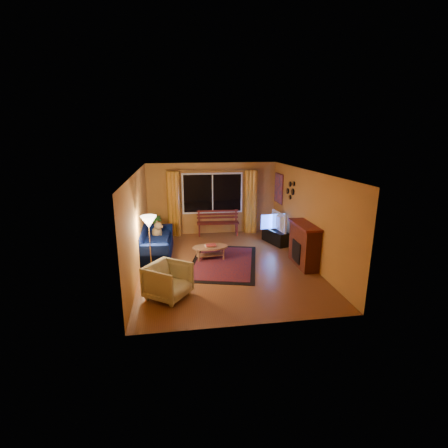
{
  "coord_description": "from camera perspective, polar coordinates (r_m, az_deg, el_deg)",
  "views": [
    {
      "loc": [
        -1.29,
        -8.15,
        3.36
      ],
      "look_at": [
        0.0,
        0.3,
        1.05
      ],
      "focal_mm": 26.0,
      "sensor_mm": 36.0,
      "label": 1
    }
  ],
  "objects": [
    {
      "name": "armchair",
      "position": [
        7.11,
        -9.8,
        -9.56
      ],
      "size": [
        1.09,
        1.1,
        0.84
      ],
      "primitive_type": "imported",
      "rotation": [
        0.0,
        0.0,
        0.95
      ],
      "color": "#C4BF91",
      "rests_on": "ground"
    },
    {
      "name": "curtain_rod",
      "position": [
        11.18,
        -2.04,
        9.41
      ],
      "size": [
        3.2,
        0.03,
        0.03
      ],
      "primitive_type": "cylinder",
      "rotation": [
        0.0,
        1.57,
        0.0
      ],
      "color": "#BF8C3F",
      "rests_on": "wall_back"
    },
    {
      "name": "ceiling",
      "position": [
        8.3,
        0.32,
        9.24
      ],
      "size": [
        4.5,
        6.0,
        0.02
      ],
      "primitive_type": "cube",
      "color": "white",
      "rests_on": "ground"
    },
    {
      "name": "sofa",
      "position": [
        9.49,
        -12.1,
        -3.2
      ],
      "size": [
        1.02,
        2.18,
        0.86
      ],
      "primitive_type": "cube",
      "rotation": [
        0.0,
        0.0,
        -0.05
      ],
      "color": "#050D34",
      "rests_on": "ground"
    },
    {
      "name": "wall_right",
      "position": [
        9.14,
        14.44,
        1.28
      ],
      "size": [
        0.02,
        6.0,
        2.5
      ],
      "primitive_type": "cube",
      "color": "#C18038",
      "rests_on": "ground"
    },
    {
      "name": "floor",
      "position": [
        8.92,
        0.29,
        -7.09
      ],
      "size": [
        4.5,
        6.0,
        0.02
      ],
      "primitive_type": "cube",
      "color": "brown",
      "rests_on": "ground"
    },
    {
      "name": "potted_plant",
      "position": [
        11.16,
        -12.01,
        -0.53
      ],
      "size": [
        0.58,
        0.58,
        0.82
      ],
      "primitive_type": "imported",
      "rotation": [
        0.0,
        0.0,
        0.31
      ],
      "color": "#235B1E",
      "rests_on": "ground"
    },
    {
      "name": "tv_console",
      "position": [
        10.66,
        9.0,
        -2.2
      ],
      "size": [
        0.66,
        1.12,
        0.44
      ],
      "primitive_type": "cube",
      "rotation": [
        0.0,
        0.0,
        0.3
      ],
      "color": "black",
      "rests_on": "ground"
    },
    {
      "name": "curtain_right",
      "position": [
        11.57,
        4.7,
        3.9
      ],
      "size": [
        0.36,
        0.36,
        2.24
      ],
      "primitive_type": "cylinder",
      "color": "orange",
      "rests_on": "ground"
    },
    {
      "name": "window",
      "position": [
        11.34,
        -2.03,
        5.41
      ],
      "size": [
        2.0,
        0.02,
        1.3
      ],
      "primitive_type": "cube",
      "color": "black",
      "rests_on": "wall_back"
    },
    {
      "name": "floor_lamp",
      "position": [
        8.35,
        -12.87,
        -3.56
      ],
      "size": [
        0.31,
        0.31,
        1.48
      ],
      "primitive_type": "cylinder",
      "rotation": [
        0.0,
        0.0,
        -0.28
      ],
      "color": "#BF8C3F",
      "rests_on": "ground"
    },
    {
      "name": "television",
      "position": [
        10.51,
        9.11,
        0.48
      ],
      "size": [
        0.26,
        1.03,
        0.59
      ],
      "primitive_type": "imported",
      "rotation": [
        0.0,
        0.0,
        1.69
      ],
      "color": "black",
      "rests_on": "tv_console"
    },
    {
      "name": "painting",
      "position": [
        11.3,
        9.58,
        6.21
      ],
      "size": [
        0.04,
        0.76,
        0.96
      ],
      "primitive_type": "cube",
      "color": "#E14C2D",
      "rests_on": "wall_right"
    },
    {
      "name": "curtain_left",
      "position": [
        11.26,
        -8.83,
        3.46
      ],
      "size": [
        0.36,
        0.36,
        2.24
      ],
      "primitive_type": "cylinder",
      "color": "orange",
      "rests_on": "ground"
    },
    {
      "name": "bench",
      "position": [
        11.41,
        -1.08,
        -0.86
      ],
      "size": [
        1.49,
        0.52,
        0.44
      ],
      "primitive_type": "cube",
      "rotation": [
        0.0,
        0.0,
        -0.06
      ],
      "color": "#521612",
      "rests_on": "ground"
    },
    {
      "name": "coffee_table",
      "position": [
        9.23,
        -2.43,
        -5.03
      ],
      "size": [
        1.06,
        1.06,
        0.37
      ],
      "primitive_type": "cylinder",
      "rotation": [
        0.0,
        0.0,
        0.05
      ],
      "color": "#A7724D",
      "rests_on": "ground"
    },
    {
      "name": "dog",
      "position": [
        9.87,
        -11.74,
        -0.92
      ],
      "size": [
        0.5,
        0.57,
        0.52
      ],
      "primitive_type": null,
      "rotation": [
        0.0,
        0.0,
        -0.39
      ],
      "color": "olive",
      "rests_on": "sofa"
    },
    {
      "name": "rug",
      "position": [
        9.0,
        -0.07,
        -6.73
      ],
      "size": [
        2.37,
        3.1,
        0.02
      ],
      "primitive_type": "cube",
      "rotation": [
        0.0,
        0.0,
        -0.25
      ],
      "color": "maroon",
      "rests_on": "ground"
    },
    {
      "name": "wall_left",
      "position": [
        8.48,
        -14.96,
        0.18
      ],
      "size": [
        0.02,
        6.0,
        2.5
      ],
      "primitive_type": "cube",
      "color": "#C18038",
      "rests_on": "ground"
    },
    {
      "name": "wall_back",
      "position": [
        11.44,
        -2.06,
        4.48
      ],
      "size": [
        4.5,
        0.02,
        2.5
      ],
      "primitive_type": "cube",
      "color": "#C18038",
      "rests_on": "ground"
    },
    {
      "name": "fireplace",
      "position": [
        8.9,
        13.89,
        -3.75
      ],
      "size": [
        0.4,
        1.2,
        1.1
      ],
      "primitive_type": "cube",
      "color": "maroon",
      "rests_on": "ground"
    },
    {
      "name": "mirror_cluster",
      "position": [
        10.2,
        11.56,
        6.02
      ],
      "size": [
        0.06,
        0.6,
        0.56
      ],
      "primitive_type": null,
      "color": "black",
      "rests_on": "wall_right"
    }
  ]
}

